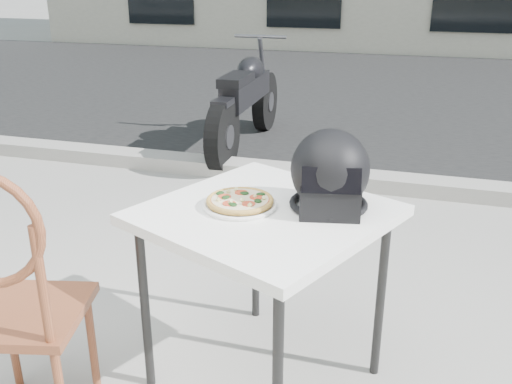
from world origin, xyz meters
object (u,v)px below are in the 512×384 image
(plate, at_px, (240,205))
(motorcycle, at_px, (246,102))
(helmet, at_px, (330,175))
(cafe_chair_main, at_px, (10,292))
(cafe_table_main, at_px, (265,227))
(pizza, at_px, (240,200))

(plate, xyz_separation_m, motorcycle, (-1.00, 3.27, -0.34))
(plate, distance_m, helmet, 0.36)
(cafe_chair_main, distance_m, motorcycle, 3.82)
(plate, bearing_deg, helmet, 14.37)
(cafe_table_main, bearing_deg, cafe_chair_main, -144.56)
(cafe_table_main, distance_m, cafe_chair_main, 0.94)
(helmet, bearing_deg, motorcycle, 101.32)
(pizza, bearing_deg, helmet, 14.33)
(plate, relative_size, cafe_chair_main, 0.27)
(cafe_table_main, height_order, plate, plate)
(pizza, height_order, helmet, helmet)
(plate, distance_m, cafe_chair_main, 0.88)
(plate, height_order, motorcycle, motorcycle)
(helmet, bearing_deg, cafe_table_main, -171.66)
(cafe_table_main, bearing_deg, pizza, -178.74)
(pizza, relative_size, helmet, 0.90)
(cafe_table_main, height_order, helmet, helmet)
(plate, bearing_deg, pizza, 92.10)
(cafe_table_main, relative_size, plate, 3.75)
(motorcycle, bearing_deg, cafe_table_main, -72.48)
(cafe_table_main, relative_size, cafe_chair_main, 1.00)
(plate, relative_size, motorcycle, 0.14)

